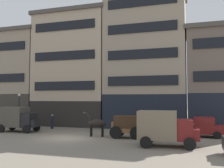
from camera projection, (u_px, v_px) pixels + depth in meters
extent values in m
plane|color=slate|center=(66.00, 138.00, 22.76)|extent=(120.00, 120.00, 0.00)
cube|color=#38332D|center=(15.00, 108.00, 37.09)|extent=(8.86, 5.99, 4.14)
cube|color=gray|center=(16.00, 65.00, 37.45)|extent=(8.86, 5.99, 8.59)
cube|color=#47423D|center=(16.00, 35.00, 37.70)|extent=(9.36, 6.49, 0.50)
cube|color=black|center=(1.00, 78.00, 34.41)|extent=(7.44, 0.12, 1.10)
cube|color=black|center=(1.00, 47.00, 34.65)|extent=(7.44, 0.12, 1.10)
cube|color=black|center=(74.00, 113.00, 34.25)|extent=(9.81, 5.99, 3.20)
cube|color=tan|center=(74.00, 59.00, 34.66)|extent=(9.81, 5.99, 11.35)
cube|color=#47423D|center=(75.00, 17.00, 35.00)|extent=(10.31, 6.49, 0.50)
cube|color=black|center=(63.00, 86.00, 31.53)|extent=(8.24, 0.12, 1.10)
cube|color=black|center=(64.00, 56.00, 31.75)|extent=(8.24, 0.12, 1.10)
cube|color=black|center=(64.00, 26.00, 31.96)|extent=(8.24, 0.12, 1.10)
cube|color=black|center=(146.00, 111.00, 31.36)|extent=(9.53, 5.99, 4.01)
cube|color=gray|center=(146.00, 46.00, 31.82)|extent=(9.53, 5.99, 12.15)
cube|color=black|center=(142.00, 81.00, 28.65)|extent=(8.01, 0.12, 1.10)
cube|color=black|center=(142.00, 54.00, 28.82)|extent=(8.01, 0.12, 1.10)
cube|color=black|center=(141.00, 28.00, 28.99)|extent=(8.01, 0.12, 1.10)
cube|color=black|center=(141.00, 2.00, 29.16)|extent=(8.01, 0.12, 1.10)
cube|color=black|center=(224.00, 112.00, 28.75)|extent=(7.84, 5.99, 4.11)
cube|color=#66564C|center=(223.00, 63.00, 29.06)|extent=(7.84, 5.99, 7.00)
cube|color=#47423D|center=(222.00, 30.00, 29.27)|extent=(8.34, 6.49, 0.50)
cube|color=brown|center=(127.00, 130.00, 22.74)|extent=(2.78, 1.48, 0.36)
cube|color=#3D2819|center=(127.00, 122.00, 22.78)|extent=(2.36, 1.26, 1.10)
cube|color=brown|center=(115.00, 124.00, 23.03)|extent=(0.47, 1.06, 0.50)
cylinder|color=black|center=(116.00, 133.00, 22.25)|extent=(1.10, 0.15, 1.10)
cylinder|color=black|center=(119.00, 131.00, 23.63)|extent=(1.10, 0.15, 1.10)
cylinder|color=black|center=(136.00, 133.00, 21.83)|extent=(1.10, 0.15, 1.10)
cylinder|color=black|center=(138.00, 131.00, 23.21)|extent=(1.10, 0.15, 1.10)
ellipsoid|color=black|center=(97.00, 123.00, 23.63)|extent=(1.74, 0.71, 0.70)
cylinder|color=black|center=(89.00, 116.00, 23.83)|extent=(0.68, 0.36, 0.76)
ellipsoid|color=black|center=(85.00, 113.00, 23.94)|extent=(0.57, 0.28, 0.30)
cylinder|color=black|center=(105.00, 125.00, 23.44)|extent=(0.27, 0.12, 0.65)
cylinder|color=black|center=(91.00, 132.00, 23.54)|extent=(0.14, 0.14, 0.95)
cylinder|color=black|center=(92.00, 131.00, 23.89)|extent=(0.14, 0.14, 0.95)
cylinder|color=black|center=(102.00, 132.00, 23.28)|extent=(0.14, 0.14, 0.95)
cylinder|color=black|center=(103.00, 131.00, 23.63)|extent=(0.14, 0.14, 0.95)
cube|color=black|center=(28.00, 120.00, 26.86)|extent=(1.49, 1.77, 1.50)
cube|color=black|center=(34.00, 123.00, 26.68)|extent=(0.98, 1.49, 0.80)
cube|color=#4C473D|center=(13.00, 117.00, 27.32)|extent=(2.90, 2.05, 2.10)
cube|color=silver|center=(32.00, 118.00, 26.77)|extent=(0.27, 1.37, 0.64)
cylinder|color=black|center=(36.00, 127.00, 27.63)|extent=(0.85, 0.27, 0.84)
cylinder|color=black|center=(26.00, 129.00, 25.79)|extent=(0.85, 0.27, 0.84)
cylinder|color=black|center=(12.00, 126.00, 28.36)|extent=(0.85, 0.27, 0.84)
cylinder|color=black|center=(1.00, 128.00, 26.52)|extent=(0.85, 0.27, 0.84)
cube|color=maroon|center=(183.00, 130.00, 18.39)|extent=(1.47, 1.76, 1.50)
cube|color=maroon|center=(193.00, 134.00, 18.20)|extent=(0.96, 1.48, 0.80)
cube|color=#756651|center=(157.00, 125.00, 18.87)|extent=(2.88, 2.02, 2.10)
cube|color=silver|center=(189.00, 126.00, 18.29)|extent=(0.25, 1.37, 0.64)
cylinder|color=black|center=(189.00, 140.00, 19.15)|extent=(0.85, 0.26, 0.84)
cylinder|color=black|center=(190.00, 144.00, 17.31)|extent=(0.85, 0.26, 0.84)
cylinder|color=black|center=(149.00, 138.00, 19.91)|extent=(0.85, 0.26, 0.84)
cylinder|color=black|center=(146.00, 142.00, 18.07)|extent=(0.85, 0.26, 0.84)
cube|color=maroon|center=(203.00, 129.00, 23.38)|extent=(3.76, 1.75, 0.80)
cube|color=maroon|center=(204.00, 121.00, 23.37)|extent=(1.86, 1.51, 0.70)
cube|color=silver|center=(194.00, 122.00, 23.65)|extent=(0.39, 1.32, 0.56)
cylinder|color=black|center=(189.00, 134.00, 22.97)|extent=(0.67, 0.21, 0.66)
cylinder|color=black|center=(189.00, 132.00, 24.55)|extent=(0.67, 0.21, 0.66)
cylinder|color=black|center=(217.00, 135.00, 22.17)|extent=(0.67, 0.21, 0.66)
cylinder|color=black|center=(216.00, 133.00, 23.75)|extent=(0.67, 0.21, 0.66)
cylinder|color=black|center=(51.00, 125.00, 29.60)|extent=(0.16, 0.16, 0.85)
cylinder|color=black|center=(53.00, 125.00, 29.54)|extent=(0.16, 0.16, 0.85)
cylinder|color=black|center=(52.00, 119.00, 29.61)|extent=(0.48, 0.48, 0.62)
sphere|color=tan|center=(52.00, 115.00, 29.64)|extent=(0.22, 0.22, 0.22)
cylinder|color=black|center=(52.00, 114.00, 29.64)|extent=(0.28, 0.28, 0.02)
cylinder|color=black|center=(52.00, 114.00, 29.65)|extent=(0.18, 0.18, 0.09)
cylinder|color=black|center=(19.00, 112.00, 31.19)|extent=(0.12, 0.12, 3.80)
sphere|color=silver|center=(19.00, 95.00, 31.31)|extent=(0.32, 0.32, 0.32)
cylinder|color=maroon|center=(164.00, 130.00, 25.55)|extent=(0.24, 0.24, 0.70)
sphere|color=maroon|center=(164.00, 126.00, 25.57)|extent=(0.22, 0.22, 0.22)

